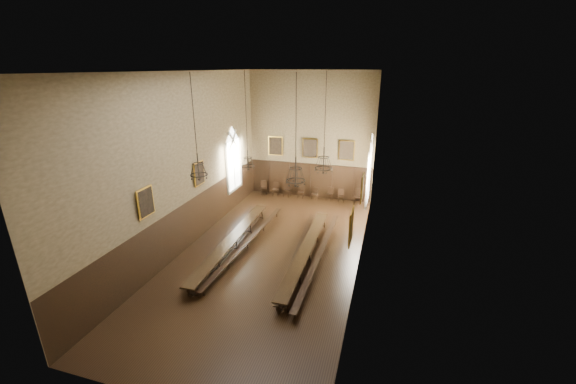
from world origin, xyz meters
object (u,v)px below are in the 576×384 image
at_px(table_right, 306,254).
at_px(chair_5, 330,196).
at_px(bench_left_inner, 248,244).
at_px(chair_3, 301,194).
at_px(bench_right_inner, 298,252).
at_px(chair_6, 341,198).
at_px(bench_right_outer, 319,256).
at_px(chandelier_back_right, 324,163).
at_px(chandelier_front_right, 296,174).
at_px(chair_1, 276,191).
at_px(chair_4, 315,196).
at_px(bench_left_outer, 225,241).
at_px(chandelier_front_left, 198,167).
at_px(chair_2, 287,193).
at_px(chair_7, 357,199).
at_px(chair_0, 264,190).
at_px(table_left, 233,244).
at_px(chandelier_back_left, 248,159).

distance_m(table_right, chair_5, 8.76).
xyz_separation_m(bench_left_inner, chair_3, (0.80, 8.33, 0.01)).
relative_size(bench_right_inner, chair_6, 9.98).
bearing_deg(chair_3, bench_right_outer, -72.05).
relative_size(chandelier_back_right, chandelier_front_right, 1.17).
relative_size(bench_left_inner, bench_right_outer, 0.99).
bearing_deg(chair_1, chair_4, -8.77).
relative_size(bench_left_outer, bench_left_inner, 0.98).
bearing_deg(chandelier_front_left, chair_1, 91.38).
height_order(chair_1, chandelier_front_left, chandelier_front_left).
height_order(chair_2, chair_5, chair_2).
xyz_separation_m(chair_2, chair_7, (5.20, 0.03, 0.01)).
relative_size(chair_0, chair_6, 1.10).
distance_m(bench_right_inner, chair_7, 8.69).
height_order(chair_2, chair_6, chair_2).
bearing_deg(chandelier_back_right, chair_5, 95.41).
height_order(table_left, bench_left_inner, table_left).
relative_size(table_left, chair_4, 10.71).
relative_size(chair_0, chair_3, 1.08).
distance_m(bench_right_inner, chair_0, 9.76).
xyz_separation_m(chair_6, chandelier_back_right, (-0.27, -5.89, 4.09)).
distance_m(table_left, chair_1, 8.68).
bearing_deg(bench_left_inner, bench_right_inner, -2.47).
bearing_deg(chandelier_front_right, table_left, 153.99).
bearing_deg(chair_6, chair_3, 166.71).
bearing_deg(chandelier_back_left, chandelier_back_right, -4.34).
bearing_deg(chair_3, table_right, -76.38).
distance_m(chair_2, chair_3, 1.05).
bearing_deg(chair_6, bench_left_inner, -127.42).
height_order(chair_3, chandelier_front_left, chandelier_front_left).
relative_size(chair_0, chair_4, 1.17).
height_order(bench_left_inner, chair_3, chair_3).
xyz_separation_m(bench_right_outer, chair_3, (-3.13, 8.50, 0.01)).
height_order(bench_right_outer, chair_1, chair_1).
relative_size(chair_1, chair_2, 1.01).
xyz_separation_m(table_left, chair_4, (2.55, 8.65, -0.10)).
relative_size(table_left, bench_left_inner, 0.97).
relative_size(chair_1, chair_7, 0.97).
height_order(bench_right_inner, chair_5, chair_5).
bearing_deg(chair_4, chair_1, -164.71).
bearing_deg(table_right, chandelier_front_left, -149.17).
relative_size(table_left, bench_left_outer, 0.99).
bearing_deg(chair_5, chandelier_front_left, -98.32).
relative_size(table_left, chandelier_front_right, 2.15).
distance_m(chair_4, chandelier_front_right, 11.69).
xyz_separation_m(table_left, table_right, (3.95, 0.02, -0.01)).
bearing_deg(chandelier_front_right, table_right, 88.84).
bearing_deg(bench_right_outer, chair_2, 116.33).
distance_m(chair_0, chair_5, 5.04).
xyz_separation_m(table_right, bench_right_inner, (-0.45, 0.24, -0.09)).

